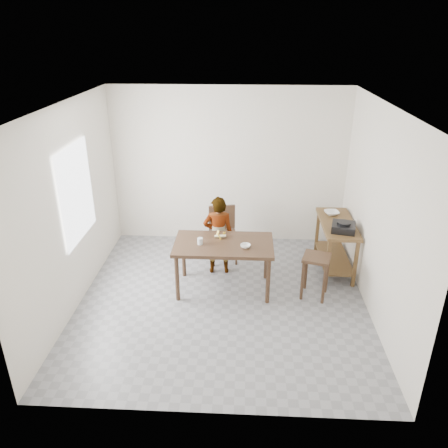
# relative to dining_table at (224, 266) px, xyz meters

# --- Properties ---
(floor) EXTENTS (4.00, 4.00, 0.04)m
(floor) POSITION_rel_dining_table_xyz_m (0.00, -0.30, -0.40)
(floor) COLOR gray
(floor) RESTS_ON ground
(ceiling) EXTENTS (4.00, 4.00, 0.04)m
(ceiling) POSITION_rel_dining_table_xyz_m (0.00, -0.30, 2.35)
(ceiling) COLOR white
(ceiling) RESTS_ON wall_back
(wall_back) EXTENTS (4.00, 0.04, 2.70)m
(wall_back) POSITION_rel_dining_table_xyz_m (0.00, 1.72, 0.98)
(wall_back) COLOR white
(wall_back) RESTS_ON ground
(wall_front) EXTENTS (4.00, 0.04, 2.70)m
(wall_front) POSITION_rel_dining_table_xyz_m (0.00, -2.32, 0.98)
(wall_front) COLOR white
(wall_front) RESTS_ON ground
(wall_left) EXTENTS (0.04, 4.00, 2.70)m
(wall_left) POSITION_rel_dining_table_xyz_m (-2.02, -0.30, 0.98)
(wall_left) COLOR white
(wall_left) RESTS_ON ground
(wall_right) EXTENTS (0.04, 4.00, 2.70)m
(wall_right) POSITION_rel_dining_table_xyz_m (2.02, -0.30, 0.98)
(wall_right) COLOR white
(wall_right) RESTS_ON ground
(window_pane) EXTENTS (0.02, 1.10, 1.30)m
(window_pane) POSITION_rel_dining_table_xyz_m (-1.97, -0.10, 1.12)
(window_pane) COLOR white
(window_pane) RESTS_ON wall_left
(dining_table) EXTENTS (1.40, 0.80, 0.75)m
(dining_table) POSITION_rel_dining_table_xyz_m (0.00, 0.00, 0.00)
(dining_table) COLOR #402A1B
(dining_table) RESTS_ON floor
(prep_counter) EXTENTS (0.50, 1.20, 0.80)m
(prep_counter) POSITION_rel_dining_table_xyz_m (1.72, 0.70, 0.03)
(prep_counter) COLOR brown
(prep_counter) RESTS_ON floor
(child) EXTENTS (0.49, 0.34, 1.26)m
(child) POSITION_rel_dining_table_xyz_m (-0.11, 0.49, 0.26)
(child) COLOR white
(child) RESTS_ON floor
(dining_chair) EXTENTS (0.50, 0.50, 0.89)m
(dining_chair) POSITION_rel_dining_table_xyz_m (-0.05, 0.87, 0.07)
(dining_chair) COLOR #402A1B
(dining_chair) RESTS_ON floor
(stool) EXTENTS (0.45, 0.45, 0.64)m
(stool) POSITION_rel_dining_table_xyz_m (1.30, -0.12, -0.05)
(stool) COLOR #402A1B
(stool) RESTS_ON floor
(glass_tumbler) EXTENTS (0.10, 0.10, 0.10)m
(glass_tumbler) POSITION_rel_dining_table_xyz_m (-0.33, -0.05, 0.42)
(glass_tumbler) COLOR silver
(glass_tumbler) RESTS_ON dining_table
(small_bowl) EXTENTS (0.14, 0.14, 0.04)m
(small_bowl) POSITION_rel_dining_table_xyz_m (0.31, -0.12, 0.40)
(small_bowl) COLOR white
(small_bowl) RESTS_ON dining_table
(banana) EXTENTS (0.19, 0.14, 0.07)m
(banana) POSITION_rel_dining_table_xyz_m (-0.06, 0.17, 0.41)
(banana) COLOR #E3B753
(banana) RESTS_ON dining_table
(serving_bowl) EXTENTS (0.26, 0.26, 0.06)m
(serving_bowl) POSITION_rel_dining_table_xyz_m (1.67, 1.00, 0.45)
(serving_bowl) COLOR white
(serving_bowl) RESTS_ON prep_counter
(gas_burner) EXTENTS (0.40, 0.40, 0.11)m
(gas_burner) POSITION_rel_dining_table_xyz_m (1.74, 0.39, 0.48)
(gas_burner) COLOR black
(gas_burner) RESTS_ON prep_counter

